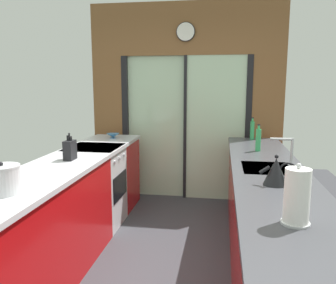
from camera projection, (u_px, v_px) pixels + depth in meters
name	position (u px, v px, depth m)	size (l,w,h in m)	color
ground_plane	(164.00, 258.00, 3.28)	(5.04, 7.60, 0.02)	#38383D
back_wall_unit	(186.00, 91.00, 4.78)	(2.64, 0.12, 2.70)	brown
left_counter_run	(47.00, 225.00, 2.88)	(0.62, 3.80, 0.92)	#AD0C0F
right_counter_run	(270.00, 231.00, 2.77)	(0.62, 3.80, 0.92)	#AD0C0F
sink_faucet	(288.00, 148.00, 2.89)	(0.19, 0.02, 0.26)	#B7BABC
oven_range	(96.00, 187.00, 3.97)	(0.60, 0.60, 0.92)	#B7BABC
mixing_bowl_far	(113.00, 136.00, 4.50)	(0.17, 0.17, 0.06)	teal
knife_block	(70.00, 150.00, 3.23)	(0.08, 0.14, 0.25)	black
stock_pot	(2.00, 180.00, 2.24)	(0.23, 0.23, 0.21)	#B7BABC
kettle	(276.00, 172.00, 2.43)	(0.26, 0.17, 0.22)	black
soap_bottle_near	(258.00, 139.00, 3.64)	(0.05, 0.05, 0.29)	#339E56
soap_bottle_far	(252.00, 130.00, 4.39)	(0.05, 0.05, 0.28)	#339E56
paper_towel_roll	(297.00, 197.00, 1.75)	(0.15, 0.15, 0.32)	#B7BABC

